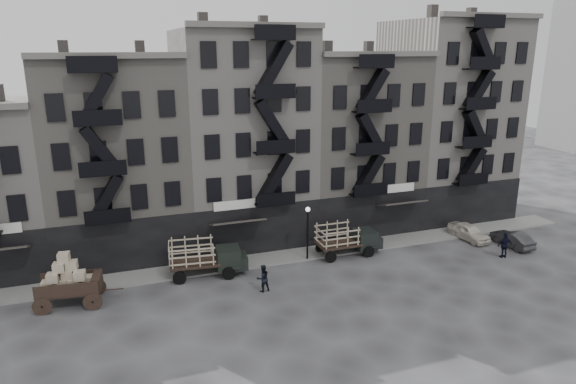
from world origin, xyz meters
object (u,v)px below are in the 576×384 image
object	(u,v)px
car_east	(469,232)
wagon	(66,277)
car_far	(512,239)
stake_truck_west	(206,255)
policeman	(505,245)
pedestrian_mid	(263,278)
stake_truck_east	(347,237)

from	to	relation	value
car_east	wagon	bearing A→B (deg)	175.37
wagon	car_far	bearing A→B (deg)	4.82
wagon	car_east	distance (m)	31.30
stake_truck_west	policeman	world-z (taller)	stake_truck_west
wagon	pedestrian_mid	xyz separation A→B (m)	(12.10, -2.29, -1.02)
car_east	policeman	size ratio (longest dim) A/B	1.97
stake_truck_east	car_far	world-z (taller)	stake_truck_east
wagon	stake_truck_west	bearing A→B (deg)	16.27
car_far	policeman	bearing A→B (deg)	33.76
car_far	pedestrian_mid	xyz separation A→B (m)	(-21.49, -0.79, 0.31)
wagon	pedestrian_mid	distance (m)	12.35
wagon	stake_truck_east	distance (m)	20.16
wagon	policeman	world-z (taller)	wagon
stake_truck_east	car_east	distance (m)	11.19
wagon	car_east	xyz separation A→B (m)	(31.26, 0.96, -1.28)
stake_truck_west	car_east	size ratio (longest dim) A/B	1.42
wagon	stake_truck_east	xyz separation A→B (m)	(20.11, 1.43, -0.48)
stake_truck_east	pedestrian_mid	world-z (taller)	stake_truck_east
car_far	stake_truck_east	bearing A→B (deg)	-14.55
policeman	wagon	bearing A→B (deg)	2.18
car_east	stake_truck_east	bearing A→B (deg)	171.21
stake_truck_west	car_east	xyz separation A→B (m)	(22.25, -0.45, -0.88)
stake_truck_east	wagon	bearing A→B (deg)	-175.34
stake_truck_west	car_far	xyz separation A→B (m)	(24.58, -2.91, -0.92)
policeman	stake_truck_west	bearing A→B (deg)	-3.65
policeman	car_east	bearing A→B (deg)	-81.52
car_east	pedestrian_mid	bearing A→B (deg)	-176.77
wagon	stake_truck_east	size ratio (longest dim) A/B	0.83
stake_truck_west	stake_truck_east	distance (m)	11.10
car_east	pedestrian_mid	size ratio (longest dim) A/B	2.10
car_east	policeman	distance (m)	4.14
stake_truck_east	pedestrian_mid	size ratio (longest dim) A/B	2.76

